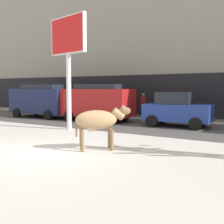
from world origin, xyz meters
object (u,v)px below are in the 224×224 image
(billboard, at_px, (68,42))
(car_red_van, at_px, (97,101))
(cow_tan, at_px, (98,121))
(pedestrian_near_billboard, at_px, (143,106))
(car_navy_van, at_px, (42,100))
(car_blue_hatchback, at_px, (177,110))

(billboard, bearing_deg, car_red_van, 102.11)
(cow_tan, xyz_separation_m, car_red_van, (-4.53, 6.65, 0.25))
(billboard, distance_m, pedestrian_near_billboard, 7.06)
(car_navy_van, relative_size, pedestrian_near_billboard, 2.67)
(car_red_van, distance_m, car_blue_hatchback, 5.15)
(car_red_van, relative_size, car_blue_hatchback, 1.31)
(car_navy_van, bearing_deg, car_red_van, 3.83)
(car_red_van, relative_size, pedestrian_near_billboard, 2.67)
(billboard, relative_size, car_red_van, 1.20)
(billboard, distance_m, car_red_van, 4.89)
(billboard, distance_m, car_navy_van, 7.05)
(cow_tan, bearing_deg, billboard, 141.85)
(billboard, distance_m, car_blue_hatchback, 6.67)
(billboard, bearing_deg, cow_tan, -38.15)
(car_blue_hatchback, distance_m, pedestrian_near_billboard, 3.76)
(cow_tan, bearing_deg, car_blue_hatchback, 84.84)
(car_navy_van, distance_m, pedestrian_near_billboard, 7.19)
(billboard, height_order, car_navy_van, billboard)
(cow_tan, distance_m, car_blue_hatchback, 6.73)
(car_navy_van, bearing_deg, billboard, -32.54)
(billboard, height_order, car_red_van, billboard)
(billboard, bearing_deg, pedestrian_near_billboard, 77.48)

